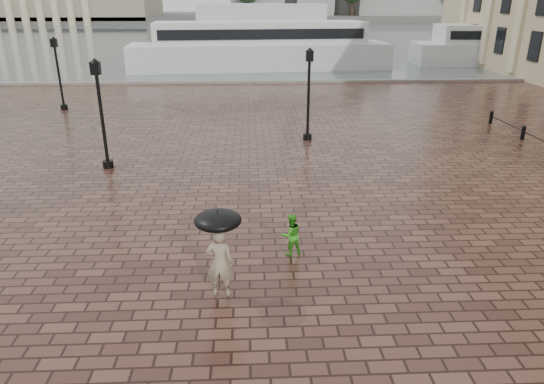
{
  "coord_description": "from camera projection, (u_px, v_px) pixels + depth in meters",
  "views": [
    {
      "loc": [
        0.07,
        -9.92,
        6.72
      ],
      "look_at": [
        0.69,
        3.35,
        1.4
      ],
      "focal_mm": 32.0,
      "sensor_mm": 36.0,
      "label": 1
    }
  ],
  "objects": [
    {
      "name": "adult_pedestrian",
      "position": [
        220.0,
        263.0,
        11.5
      ],
      "size": [
        0.69,
        0.49,
        1.77
      ],
      "primitive_type": "imported",
      "rotation": [
        0.0,
        0.0,
        3.03
      ],
      "color": "gray",
      "rests_on": "ground"
    },
    {
      "name": "ferry_far",
      "position": [
        526.0,
        42.0,
        52.09
      ],
      "size": [
        23.85,
        7.22,
        7.72
      ],
      "rotation": [
        0.0,
        0.0,
        -0.07
      ],
      "color": "silver",
      "rests_on": "ground"
    },
    {
      "name": "ferry_near",
      "position": [
        260.0,
        43.0,
        48.93
      ],
      "size": [
        26.49,
        8.52,
        8.54
      ],
      "rotation": [
        0.0,
        0.0,
        0.09
      ],
      "color": "silver",
      "rests_on": "ground"
    },
    {
      "name": "street_lamps",
      "position": [
        150.0,
        91.0,
        24.83
      ],
      "size": [
        15.44,
        12.44,
        4.4
      ],
      "color": "black",
      "rests_on": "ground"
    },
    {
      "name": "quay_edge",
      "position": [
        248.0,
        83.0,
        41.36
      ],
      "size": [
        80.0,
        0.6,
        0.3
      ],
      "primitive_type": "cube",
      "color": "slate",
      "rests_on": "ground"
    },
    {
      "name": "far_shore",
      "position": [
        248.0,
        17.0,
        159.69
      ],
      "size": [
        300.0,
        60.0,
        2.0
      ],
      "primitive_type": "cube",
      "color": "#4C4C47",
      "rests_on": "ground"
    },
    {
      "name": "umbrella",
      "position": [
        218.0,
        220.0,
        11.09
      ],
      "size": [
        1.1,
        1.1,
        1.16
      ],
      "color": "black",
      "rests_on": "ground"
    },
    {
      "name": "child_pedestrian",
      "position": [
        291.0,
        235.0,
        13.45
      ],
      "size": [
        0.72,
        0.64,
        1.23
      ],
      "primitive_type": "imported",
      "rotation": [
        0.0,
        0.0,
        3.48
      ],
      "color": "#32991C",
      "rests_on": "ground"
    },
    {
      "name": "harbour_water",
      "position": [
        248.0,
        34.0,
        97.0
      ],
      "size": [
        240.0,
        240.0,
        0.0
      ],
      "primitive_type": "plane",
      "color": "#4A555A",
      "rests_on": "ground"
    },
    {
      "name": "ground",
      "position": [
        250.0,
        298.0,
        11.69
      ],
      "size": [
        300.0,
        300.0,
        0.0
      ],
      "primitive_type": "plane",
      "color": "#351E18",
      "rests_on": "ground"
    }
  ]
}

